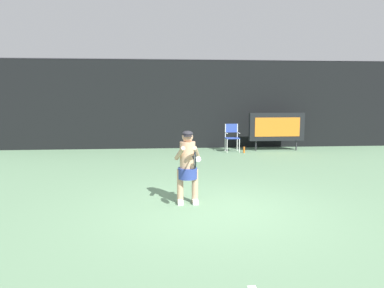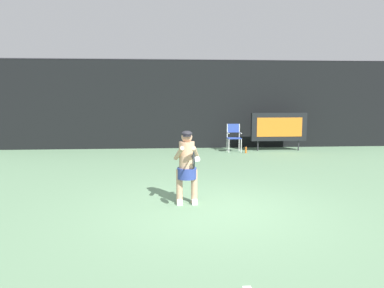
{
  "view_description": "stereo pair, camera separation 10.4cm",
  "coord_description": "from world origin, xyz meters",
  "px_view_note": "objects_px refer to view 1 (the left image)",
  "views": [
    {
      "loc": [
        -1.02,
        -6.73,
        2.15
      ],
      "look_at": [
        -0.29,
        1.71,
        1.05
      ],
      "focal_mm": 34.39,
      "sensor_mm": 36.0,
      "label": 1
    },
    {
      "loc": [
        -0.91,
        -6.74,
        2.15
      ],
      "look_at": [
        -0.29,
        1.71,
        1.05
      ],
      "focal_mm": 34.39,
      "sensor_mm": 36.0,
      "label": 2
    }
  ],
  "objects_px": {
    "tennis_racket": "(195,160)",
    "tennis_player": "(188,164)",
    "water_bottle": "(244,150)",
    "scoreboard": "(277,127)",
    "umpire_chair": "(232,136)"
  },
  "relations": [
    {
      "from": "scoreboard",
      "to": "tennis_player",
      "type": "relative_size",
      "value": 1.49
    },
    {
      "from": "scoreboard",
      "to": "umpire_chair",
      "type": "height_order",
      "value": "scoreboard"
    },
    {
      "from": "water_bottle",
      "to": "tennis_racket",
      "type": "height_order",
      "value": "tennis_racket"
    },
    {
      "from": "scoreboard",
      "to": "tennis_player",
      "type": "bearing_deg",
      "value": -120.29
    },
    {
      "from": "umpire_chair",
      "to": "tennis_racket",
      "type": "xyz_separation_m",
      "value": [
        -2.16,
        -7.49,
        0.38
      ]
    },
    {
      "from": "tennis_player",
      "to": "tennis_racket",
      "type": "xyz_separation_m",
      "value": [
        0.08,
        -0.66,
        0.2
      ]
    },
    {
      "from": "umpire_chair",
      "to": "tennis_racket",
      "type": "bearing_deg",
      "value": -106.08
    },
    {
      "from": "umpire_chair",
      "to": "water_bottle",
      "type": "xyz_separation_m",
      "value": [
        0.39,
        -0.41,
        -0.5
      ]
    },
    {
      "from": "tennis_player",
      "to": "tennis_racket",
      "type": "relative_size",
      "value": 2.45
    },
    {
      "from": "umpire_chair",
      "to": "tennis_racket",
      "type": "distance_m",
      "value": 7.81
    },
    {
      "from": "tennis_racket",
      "to": "tennis_player",
      "type": "bearing_deg",
      "value": 104.6
    },
    {
      "from": "tennis_player",
      "to": "umpire_chair",
      "type": "bearing_deg",
      "value": 71.84
    },
    {
      "from": "scoreboard",
      "to": "umpire_chair",
      "type": "bearing_deg",
      "value": -176.81
    },
    {
      "from": "water_bottle",
      "to": "tennis_player",
      "type": "bearing_deg",
      "value": -112.3
    },
    {
      "from": "scoreboard",
      "to": "tennis_player",
      "type": "xyz_separation_m",
      "value": [
        -4.05,
        -6.93,
        -0.14
      ]
    }
  ]
}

